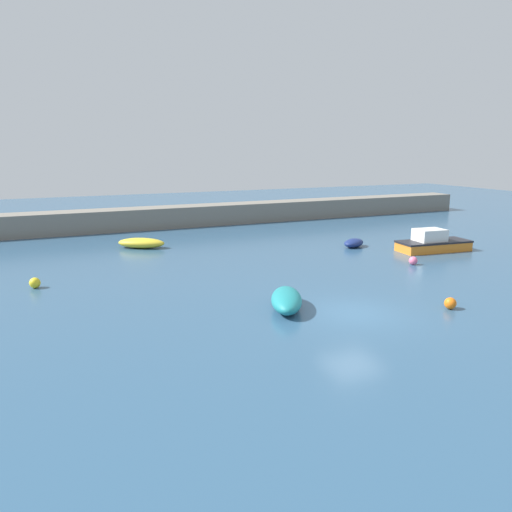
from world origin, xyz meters
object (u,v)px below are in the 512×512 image
object	(u,v)px
rowboat_white_midwater	(286,300)
dinghy_near_pier	(354,243)
mooring_buoy_pink	(413,261)
open_tender_yellow	(141,243)
mooring_buoy_orange	(450,303)
mooring_buoy_yellow	(35,283)
motorboat_with_cabin	(432,243)

from	to	relation	value
rowboat_white_midwater	dinghy_near_pier	bearing A→B (deg)	159.58
mooring_buoy_pink	open_tender_yellow	bearing A→B (deg)	139.35
mooring_buoy_pink	mooring_buoy_orange	xyz separation A→B (m)	(-4.41, -7.35, 0.01)
dinghy_near_pier	mooring_buoy_orange	world-z (taller)	dinghy_near_pier
mooring_buoy_yellow	open_tender_yellow	bearing A→B (deg)	49.04
open_tender_yellow	dinghy_near_pier	world-z (taller)	open_tender_yellow
open_tender_yellow	mooring_buoy_pink	bearing A→B (deg)	171.42
rowboat_white_midwater	mooring_buoy_yellow	world-z (taller)	rowboat_white_midwater
open_tender_yellow	mooring_buoy_yellow	xyz separation A→B (m)	(-7.08, -8.16, -0.09)
dinghy_near_pier	mooring_buoy_pink	distance (m)	6.10
mooring_buoy_pink	mooring_buoy_orange	distance (m)	8.57
open_tender_yellow	dinghy_near_pier	xyz separation A→B (m)	(13.98, -5.95, -0.06)
open_tender_yellow	rowboat_white_midwater	bearing A→B (deg)	132.31
mooring_buoy_yellow	rowboat_white_midwater	bearing A→B (deg)	-39.58
motorboat_with_cabin	dinghy_near_pier	xyz separation A→B (m)	(-4.12, 3.38, -0.26)
motorboat_with_cabin	mooring_buoy_pink	xyz separation A→B (m)	(-4.07, -2.72, -0.31)
motorboat_with_cabin	open_tender_yellow	distance (m)	20.37
dinghy_near_pier	motorboat_with_cabin	bearing A→B (deg)	-67.54
motorboat_with_cabin	rowboat_white_midwater	xyz separation A→B (m)	(-15.12, -7.15, -0.12)
rowboat_white_midwater	dinghy_near_pier	size ratio (longest dim) A/B	1.57
mooring_buoy_orange	open_tender_yellow	bearing A→B (deg)	116.39
motorboat_with_cabin	rowboat_white_midwater	size ratio (longest dim) A/B	1.47
motorboat_with_cabin	mooring_buoy_orange	world-z (taller)	motorboat_with_cabin
motorboat_with_cabin	mooring_buoy_orange	distance (m)	13.17
rowboat_white_midwater	mooring_buoy_orange	bearing A→B (deg)	92.06
mooring_buoy_orange	mooring_buoy_yellow	distance (m)	20.14
motorboat_with_cabin	dinghy_near_pier	distance (m)	5.34
rowboat_white_midwater	mooring_buoy_pink	world-z (taller)	rowboat_white_midwater
mooring_buoy_yellow	dinghy_near_pier	bearing A→B (deg)	6.00
mooring_buoy_pink	dinghy_near_pier	bearing A→B (deg)	90.51
dinghy_near_pier	mooring_buoy_pink	size ratio (longest dim) A/B	4.43
motorboat_with_cabin	open_tender_yellow	xyz separation A→B (m)	(-18.10, 9.33, -0.20)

